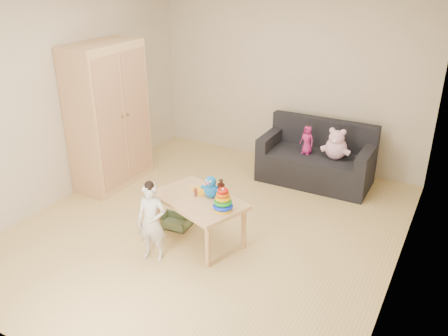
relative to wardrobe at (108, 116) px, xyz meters
The scene contains 13 objects.
room 1.82m from the wardrobe, 13.32° to the right, with size 4.50×4.50×4.50m.
wardrobe is the anchor object (origin of this frame).
sofa 2.81m from the wardrobe, 28.55° to the left, with size 1.46×0.73×0.41m, color black.
play_table 2.02m from the wardrobe, 21.28° to the right, with size 0.97×0.61×0.51m, color tan.
storage_bin 1.72m from the wardrobe, 22.58° to the right, with size 0.36×0.27×0.11m, color #66805C, non-canonical shape.
toddler 2.00m from the wardrobe, 37.91° to the right, with size 0.30×0.20×0.82m, color silver.
pink_bear 2.96m from the wardrobe, 25.45° to the left, with size 0.30×0.26×0.35m, color #EBADD3, non-canonical shape.
doll 2.60m from the wardrobe, 28.70° to the left, with size 0.19×0.13×0.38m, color #AD206B.
ring_stacker 2.27m from the wardrobe, 20.41° to the right, with size 0.21×0.21×0.24m.
brown_bottle 2.09m from the wardrobe, 16.61° to the right, with size 0.08×0.08×0.22m.
blue_plush 1.98m from the wardrobe, 17.71° to the right, with size 0.20×0.16×0.24m, color blue, non-canonical shape.
wooden_figure 1.88m from the wardrobe, 21.30° to the right, with size 0.04×0.03×0.11m, color brown, non-canonical shape.
yellow_book 1.85m from the wardrobe, 16.64° to the right, with size 0.21×0.21×0.02m, color #FFA51A.
Camera 1 is at (2.36, -4.00, 2.83)m, focal length 38.00 mm.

